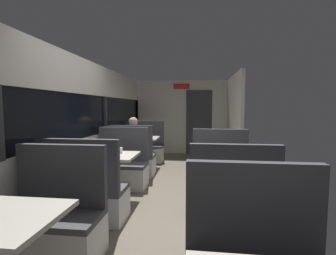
% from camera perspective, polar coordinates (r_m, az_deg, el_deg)
% --- Properties ---
extents(ground_plane, '(3.30, 9.20, 0.02)m').
position_cam_1_polar(ground_plane, '(3.89, -1.07, -17.76)').
color(ground_plane, '#665B4C').
extents(carriage_window_panel_left, '(0.09, 8.48, 2.30)m').
position_cam_1_polar(carriage_window_panel_left, '(4.07, -21.77, -0.81)').
color(carriage_window_panel_left, beige).
rests_on(carriage_window_panel_left, ground_plane).
extents(carriage_end_bulkhead, '(2.90, 0.11, 2.30)m').
position_cam_1_polar(carriage_end_bulkhead, '(7.77, 3.60, 2.27)').
color(carriage_end_bulkhead, beige).
rests_on(carriage_end_bulkhead, ground_plane).
extents(carriage_aisle_panel_right, '(0.08, 2.40, 2.30)m').
position_cam_1_polar(carriage_aisle_panel_right, '(6.63, 15.09, 1.78)').
color(carriage_aisle_panel_right, beige).
rests_on(carriage_aisle_panel_right, ground_plane).
extents(bench_near_window_facing_entry, '(0.95, 0.50, 1.10)m').
position_cam_1_polar(bench_near_window_facing_entry, '(2.82, -25.03, -19.81)').
color(bench_near_window_facing_entry, silver).
rests_on(bench_near_window_facing_entry, ground_plane).
extents(dining_table_mid_window, '(0.90, 0.70, 0.74)m').
position_cam_1_polar(dining_table_mid_window, '(3.98, -13.91, -7.55)').
color(dining_table_mid_window, '#9E9EA3').
rests_on(dining_table_mid_window, ground_plane).
extents(bench_mid_window_facing_end, '(0.95, 0.50, 1.10)m').
position_cam_1_polar(bench_mid_window_facing_end, '(3.45, -18.06, -15.00)').
color(bench_mid_window_facing_end, silver).
rests_on(bench_mid_window_facing_end, ground_plane).
extents(bench_mid_window_facing_entry, '(0.95, 0.50, 1.10)m').
position_cam_1_polar(bench_mid_window_facing_entry, '(4.70, -10.77, -9.50)').
color(bench_mid_window_facing_entry, silver).
rests_on(bench_mid_window_facing_entry, ground_plane).
extents(dining_table_far_window, '(0.90, 0.70, 0.74)m').
position_cam_1_polar(dining_table_far_window, '(6.03, -6.60, -3.26)').
color(dining_table_far_window, '#9E9EA3').
rests_on(dining_table_far_window, ground_plane).
extents(bench_far_window_facing_end, '(0.95, 0.50, 1.10)m').
position_cam_1_polar(bench_far_window_facing_end, '(5.41, -8.30, -7.55)').
color(bench_far_window_facing_end, silver).
rests_on(bench_far_window_facing_end, ground_plane).
extents(bench_far_window_facing_entry, '(0.95, 0.50, 1.10)m').
position_cam_1_polar(bench_far_window_facing_entry, '(6.75, -5.19, -5.05)').
color(bench_far_window_facing_entry, silver).
rests_on(bench_far_window_facing_entry, ground_plane).
extents(dining_table_rear_aisle, '(0.90, 0.70, 0.74)m').
position_cam_1_polar(dining_table_rear_aisle, '(3.56, 13.24, -9.02)').
color(dining_table_rear_aisle, '#9E9EA3').
rests_on(dining_table_rear_aisle, ground_plane).
extents(bench_rear_aisle_facing_end, '(0.95, 0.50, 1.10)m').
position_cam_1_polar(bench_rear_aisle_facing_end, '(3.00, 14.67, -18.02)').
color(bench_rear_aisle_facing_end, silver).
rests_on(bench_rear_aisle_facing_end, ground_plane).
extents(bench_rear_aisle_facing_entry, '(0.95, 0.50, 1.10)m').
position_cam_1_polar(bench_rear_aisle_facing_entry, '(4.31, 12.10, -10.83)').
color(bench_rear_aisle_facing_entry, silver).
rests_on(bench_rear_aisle_facing_entry, ground_plane).
extents(seated_passenger, '(0.47, 0.55, 1.26)m').
position_cam_1_polar(seated_passenger, '(5.44, -8.13, -5.24)').
color(seated_passenger, '#26262D').
rests_on(seated_passenger, ground_plane).
extents(coffee_cup_primary, '(0.07, 0.07, 0.09)m').
position_cam_1_polar(coffee_cup_primary, '(3.62, 9.78, -6.38)').
color(coffee_cup_primary, white).
rests_on(coffee_cup_primary, dining_table_rear_aisle).
extents(coffee_cup_secondary, '(0.07, 0.07, 0.09)m').
position_cam_1_polar(coffee_cup_secondary, '(4.03, -11.05, -5.25)').
color(coffee_cup_secondary, white).
rests_on(coffee_cup_secondary, dining_table_mid_window).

